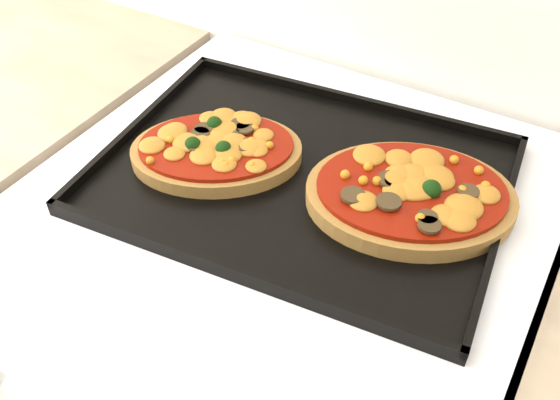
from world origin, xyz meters
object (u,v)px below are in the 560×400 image
Objects in this scene: pizza_left at (216,149)px; pizza_right at (411,193)px; stove at (284,399)px; baking_tray at (301,174)px.

pizza_right is (0.23, 0.04, 0.00)m from pizza_left.
pizza_left is 0.89× the size of pizza_right.
baking_tray reaches higher than stove.
pizza_left is at bearing -169.38° from pizza_right.
baking_tray is 2.26× the size of pizza_left.
baking_tray is at bearing 13.90° from pizza_left.
stove is 3.90× the size of pizza_right.
pizza_right reaches higher than baking_tray.
pizza_left reaches higher than stove.
stove is at bearing -5.46° from pizza_left.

